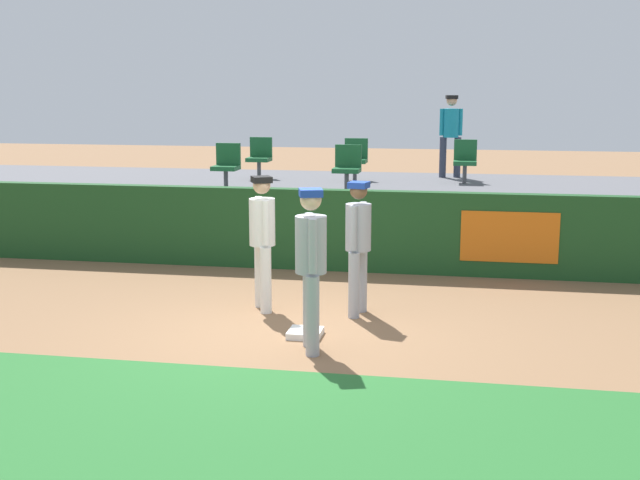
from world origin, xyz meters
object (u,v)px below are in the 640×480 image
seat_back_right (465,159)px  spectator_hooded (451,130)px  seat_back_center (355,157)px  seat_front_left (227,164)px  player_runner_visitor (358,239)px  player_coach_visitor (311,258)px  player_fielder_home (262,234)px  seat_front_center (347,166)px  first_base (305,333)px  seat_back_left (260,156)px

seat_back_right → spectator_hooded: size_ratio=0.50×
seat_back_center → seat_front_left: bearing=-139.9°
seat_back_right → spectator_hooded: 1.12m
player_runner_visitor → spectator_hooded: size_ratio=1.05×
player_coach_visitor → seat_back_right: bearing=150.9°
seat_front_left → seat_back_right: bearing=22.7°
player_fielder_home → seat_front_left: 4.35m
player_runner_visitor → seat_front_center: 4.10m
first_base → seat_front_left: size_ratio=0.48×
seat_back_left → spectator_hooded: 3.98m
player_fielder_home → player_runner_visitor: player_fielder_home is taller
spectator_hooded → player_fielder_home: bearing=61.0°
first_base → player_runner_visitor: 1.53m
first_base → player_runner_visitor: size_ratio=0.23×
seat_back_right → seat_back_center: bearing=180.0°
seat_back_center → seat_back_right: size_ratio=1.00×
seat_back_left → seat_front_center: (2.08, -1.80, 0.00)m
player_runner_visitor → seat_back_center: bearing=-160.9°
player_fielder_home → spectator_hooded: (2.30, 6.73, 1.04)m
player_fielder_home → seat_front_left: size_ratio=2.16×
player_coach_visitor → seat_front_left: 6.19m
first_base → player_runner_visitor: (0.50, 1.06, 0.98)m
player_fielder_home → player_coach_visitor: 1.86m
first_base → seat_back_right: bearing=75.1°
player_coach_visitor → seat_back_left: bearing=-177.8°
player_fielder_home → seat_back_center: 5.82m
player_coach_visitor → seat_front_center: (-0.41, 5.57, 0.50)m
first_base → seat_back_left: 7.40m
player_runner_visitor → seat_back_center: seat_back_center is taller
player_fielder_home → player_coach_visitor: size_ratio=0.97×
first_base → player_coach_visitor: player_coach_visitor is taller
seat_front_left → seat_back_center: bearing=40.1°
seat_front_left → seat_back_center: 2.79m
player_coach_visitor → first_base: bearing=-178.0°
player_fielder_home → first_base: bearing=8.7°
first_base → seat_back_left: seat_back_left is taller
player_runner_visitor → spectator_hooded: bearing=-177.8°
player_runner_visitor → seat_back_right: bearing=177.9°
seat_front_left → player_coach_visitor: bearing=-64.6°
player_runner_visitor → seat_back_left: bearing=-143.3°
seat_front_left → seat_back_left: same height
player_runner_visitor → first_base: bearing=-14.2°
player_runner_visitor → seat_front_left: seat_front_left is taller
player_fielder_home → player_runner_visitor: 1.29m
player_fielder_home → seat_back_left: (-1.53, 5.78, 0.53)m
player_fielder_home → spectator_hooded: spectator_hooded is taller
seat_front_center → seat_back_right: bearing=41.1°
player_fielder_home → spectator_hooded: 7.18m
spectator_hooded → first_base: bearing=69.0°
player_runner_visitor → spectator_hooded: spectator_hooded is taller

